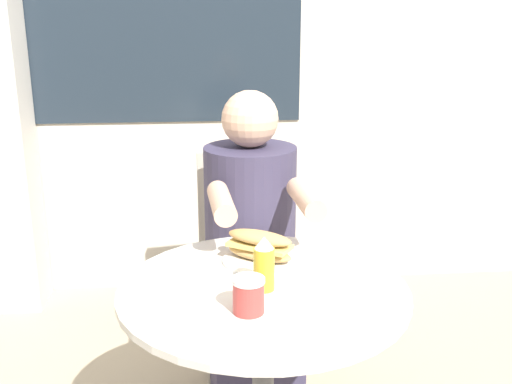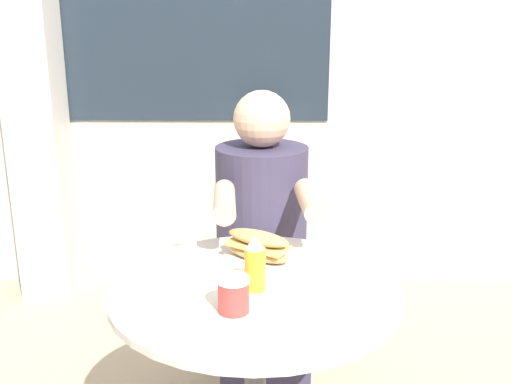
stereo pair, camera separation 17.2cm
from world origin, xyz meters
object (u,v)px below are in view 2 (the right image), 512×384
object	(u,v)px
diner_chair	(260,237)
seated_diner	(262,273)
condiment_bottle	(256,264)
cafe_table	(255,350)
sandwich_on_plate	(258,249)
drink_cup	(233,294)

from	to	relation	value
diner_chair	seated_diner	distance (m)	0.35
diner_chair	condiment_bottle	world-z (taller)	condiment_bottle
condiment_bottle	seated_diner	bearing A→B (deg)	88.53
cafe_table	condiment_bottle	bearing A→B (deg)	-79.38
cafe_table	sandwich_on_plate	distance (m)	0.29
sandwich_on_plate	drink_cup	bearing A→B (deg)	-100.53
sandwich_on_plate	diner_chair	bearing A→B (deg)	89.75
seated_diner	drink_cup	distance (m)	0.75
drink_cup	sandwich_on_plate	bearing A→B (deg)	79.47
seated_diner	diner_chair	bearing A→B (deg)	-92.23
cafe_table	seated_diner	world-z (taller)	seated_diner
drink_cup	condiment_bottle	size ratio (longest dim) A/B	0.61
sandwich_on_plate	cafe_table	bearing A→B (deg)	-92.23
diner_chair	cafe_table	bearing A→B (deg)	85.88
cafe_table	diner_chair	distance (m)	0.91
diner_chair	sandwich_on_plate	xyz separation A→B (m)	(-0.00, -0.74, 0.24)
cafe_table	seated_diner	xyz separation A→B (m)	(0.02, 0.56, -0.02)
sandwich_on_plate	drink_cup	xyz separation A→B (m)	(-0.06, -0.31, 0.01)
cafe_table	sandwich_on_plate	world-z (taller)	sandwich_on_plate
sandwich_on_plate	condiment_bottle	bearing A→B (deg)	-91.26
diner_chair	sandwich_on_plate	world-z (taller)	diner_chair
seated_diner	condiment_bottle	bearing A→B (deg)	85.02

